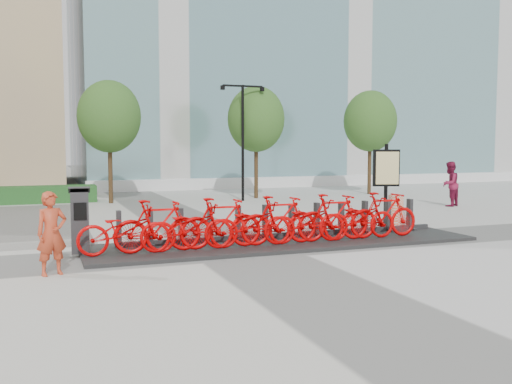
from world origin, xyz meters
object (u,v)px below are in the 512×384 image
object	(u,v)px
kiosk	(80,221)
map_sign	(386,171)
worker_red	(52,233)
pedestrian	(450,184)
construction_barrel	(396,209)
bike_0	(124,230)

from	to	relation	value
kiosk	map_sign	size ratio (longest dim) A/B	0.60
worker_red	pedestrian	xyz separation A→B (m)	(14.99, 7.15, 0.10)
construction_barrel	map_sign	xyz separation A→B (m)	(-0.40, -0.05, 1.18)
pedestrian	construction_barrel	world-z (taller)	pedestrian
construction_barrel	pedestrian	bearing A→B (deg)	35.50
bike_0	construction_barrel	size ratio (longest dim) A/B	2.23
map_sign	kiosk	bearing A→B (deg)	-148.37
construction_barrel	map_sign	size ratio (longest dim) A/B	0.36
bike_0	pedestrian	world-z (taller)	pedestrian
worker_red	pedestrian	world-z (taller)	pedestrian
kiosk	pedestrian	xyz separation A→B (m)	(14.38, 5.52, 0.11)
map_sign	bike_0	bearing A→B (deg)	-143.89
bike_0	worker_red	distance (m)	1.88
pedestrian	construction_barrel	xyz separation A→B (m)	(-4.95, -3.53, -0.44)
map_sign	construction_barrel	bearing A→B (deg)	26.03
kiosk	map_sign	xyz separation A→B (m)	(9.03, 1.94, 0.84)
kiosk	worker_red	bearing A→B (deg)	-107.00
construction_barrel	worker_red	bearing A→B (deg)	-160.17
worker_red	construction_barrel	bearing A→B (deg)	0.93
construction_barrel	kiosk	bearing A→B (deg)	-168.10
pedestrian	map_sign	xyz separation A→B (m)	(-5.35, -3.58, 0.73)
worker_red	pedestrian	size ratio (longest dim) A/B	0.88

